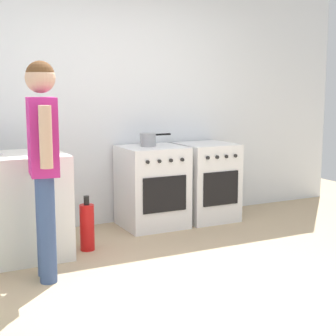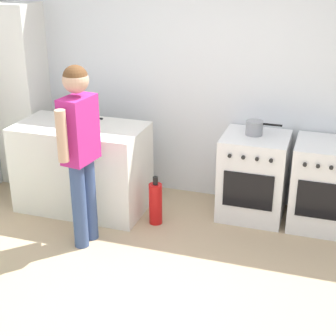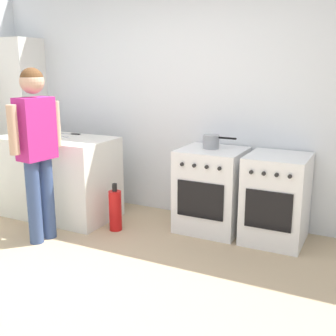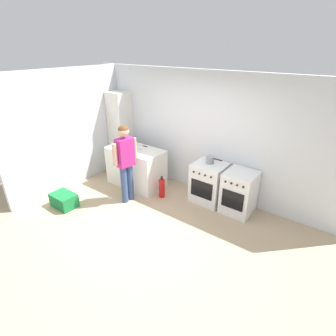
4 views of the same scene
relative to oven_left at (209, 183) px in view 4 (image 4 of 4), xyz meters
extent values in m
plane|color=tan|center=(-0.35, -1.58, -0.43)|extent=(8.00, 8.00, 0.00)
cube|color=silver|center=(-0.35, 0.37, 0.87)|extent=(6.00, 0.10, 2.60)
cube|color=silver|center=(-2.95, -1.18, 0.87)|extent=(0.10, 3.10, 2.60)
cube|color=silver|center=(-1.70, -0.38, 0.02)|extent=(1.30, 0.70, 0.90)
cube|color=white|center=(0.00, 0.00, 0.00)|extent=(0.64, 0.60, 0.85)
cube|color=black|center=(0.00, -0.30, -0.03)|extent=(0.48, 0.01, 0.36)
cylinder|color=black|center=(-0.14, -0.12, 0.42)|extent=(0.20, 0.20, 0.01)
cylinder|color=black|center=(0.14, -0.12, 0.42)|extent=(0.20, 0.20, 0.01)
cylinder|color=black|center=(-0.14, 0.12, 0.42)|extent=(0.20, 0.20, 0.01)
cylinder|color=black|center=(0.14, 0.12, 0.42)|extent=(0.20, 0.20, 0.01)
cylinder|color=black|center=(-0.19, -0.31, 0.31)|extent=(0.04, 0.02, 0.04)
cylinder|color=black|center=(-0.06, -0.31, 0.31)|extent=(0.04, 0.02, 0.04)
cylinder|color=black|center=(0.06, -0.31, 0.31)|extent=(0.04, 0.02, 0.04)
cylinder|color=black|center=(0.19, -0.31, 0.31)|extent=(0.04, 0.02, 0.04)
cube|color=white|center=(0.66, 0.00, 0.00)|extent=(0.57, 0.60, 0.85)
cube|color=black|center=(0.66, -0.30, -0.03)|extent=(0.43, 0.01, 0.36)
cylinder|color=black|center=(0.53, -0.12, 0.42)|extent=(0.18, 0.18, 0.01)
cylinder|color=black|center=(0.79, -0.12, 0.42)|extent=(0.18, 0.18, 0.01)
cylinder|color=black|center=(0.53, 0.12, 0.42)|extent=(0.18, 0.18, 0.01)
cylinder|color=black|center=(0.79, 0.12, 0.42)|extent=(0.18, 0.18, 0.01)
cylinder|color=black|center=(0.49, -0.31, 0.31)|extent=(0.04, 0.02, 0.04)
cylinder|color=black|center=(0.61, -0.31, 0.31)|extent=(0.04, 0.02, 0.04)
cylinder|color=black|center=(0.72, -0.31, 0.31)|extent=(0.04, 0.02, 0.04)
cylinder|color=black|center=(0.83, -0.31, 0.31)|extent=(0.04, 0.02, 0.04)
cylinder|color=gray|center=(-0.03, 0.03, 0.49)|extent=(0.17, 0.17, 0.14)
cylinder|color=black|center=(0.14, 0.03, 0.54)|extent=(0.18, 0.02, 0.02)
cube|color=silver|center=(-1.65, -0.34, 0.48)|extent=(0.20, 0.04, 0.01)
cube|color=black|center=(-1.81, -0.34, 0.48)|extent=(0.11, 0.03, 0.01)
cube|color=silver|center=(-1.78, -0.15, 0.48)|extent=(0.22, 0.06, 0.01)
cube|color=black|center=(-1.62, -0.13, 0.48)|extent=(0.11, 0.04, 0.01)
cylinder|color=#384C7A|center=(-1.37, -1.09, -0.02)|extent=(0.13, 0.13, 0.81)
cylinder|color=#384C7A|center=(-1.35, -0.93, -0.02)|extent=(0.13, 0.13, 0.81)
cube|color=#B7267A|center=(-1.36, -1.01, 0.67)|extent=(0.24, 0.36, 0.58)
cylinder|color=tan|center=(-1.40, -1.25, 0.69)|extent=(0.09, 0.09, 0.44)
cylinder|color=tan|center=(-1.33, -0.77, 0.69)|extent=(0.09, 0.09, 0.44)
sphere|color=tan|center=(-1.36, -1.01, 1.10)|extent=(0.22, 0.22, 0.22)
sphere|color=brown|center=(-1.36, -1.01, 1.12)|extent=(0.21, 0.21, 0.21)
cylinder|color=red|center=(-0.87, -0.48, -0.22)|extent=(0.13, 0.13, 0.42)
cylinder|color=black|center=(-0.87, -0.48, 0.03)|extent=(0.05, 0.05, 0.08)
cube|color=#197238|center=(-2.25, -1.96, -0.29)|extent=(0.52, 0.36, 0.28)
cube|color=silver|center=(-2.65, 0.10, 0.57)|extent=(0.48, 0.44, 2.00)
camera|label=1|loc=(-2.24, -4.82, 1.04)|focal=55.00mm
camera|label=2|loc=(0.64, -4.72, 2.10)|focal=55.00mm
camera|label=3|loc=(1.46, -3.91, 1.24)|focal=45.00mm
camera|label=4|loc=(2.18, -4.34, 2.60)|focal=28.00mm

